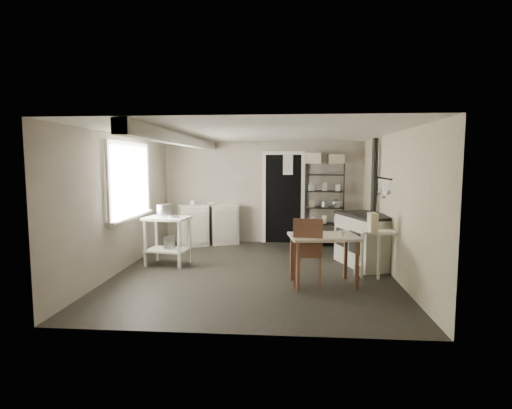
# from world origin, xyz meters

# --- Properties ---
(floor) EXTENTS (5.00, 5.00, 0.00)m
(floor) POSITION_xyz_m (0.00, 0.00, 0.00)
(floor) COLOR black
(floor) RESTS_ON ground
(ceiling) EXTENTS (5.00, 5.00, 0.00)m
(ceiling) POSITION_xyz_m (0.00, 0.00, 2.30)
(ceiling) COLOR white
(ceiling) RESTS_ON wall_back
(wall_back) EXTENTS (4.50, 0.02, 2.30)m
(wall_back) POSITION_xyz_m (0.00, 2.50, 1.15)
(wall_back) COLOR #A59B8D
(wall_back) RESTS_ON ground
(wall_front) EXTENTS (4.50, 0.02, 2.30)m
(wall_front) POSITION_xyz_m (0.00, -2.50, 1.15)
(wall_front) COLOR #A59B8D
(wall_front) RESTS_ON ground
(wall_left) EXTENTS (0.02, 5.00, 2.30)m
(wall_left) POSITION_xyz_m (-2.25, 0.00, 1.15)
(wall_left) COLOR #A59B8D
(wall_left) RESTS_ON ground
(wall_right) EXTENTS (0.02, 5.00, 2.30)m
(wall_right) POSITION_xyz_m (2.25, 0.00, 1.15)
(wall_right) COLOR #A59B8D
(wall_right) RESTS_ON ground
(window) EXTENTS (0.12, 1.76, 1.28)m
(window) POSITION_xyz_m (-2.22, 0.20, 1.50)
(window) COLOR white
(window) RESTS_ON wall_left
(doorway) EXTENTS (0.96, 0.10, 2.08)m
(doorway) POSITION_xyz_m (0.45, 2.47, 1.00)
(doorway) COLOR white
(doorway) RESTS_ON ground
(ceiling_beam) EXTENTS (0.18, 5.00, 0.18)m
(ceiling_beam) POSITION_xyz_m (-1.20, 0.00, 2.20)
(ceiling_beam) COLOR white
(ceiling_beam) RESTS_ON ceiling
(wallpaper_panel) EXTENTS (0.01, 5.00, 2.30)m
(wallpaper_panel) POSITION_xyz_m (2.24, 0.00, 1.15)
(wallpaper_panel) COLOR beige
(wallpaper_panel) RESTS_ON wall_right
(utensil_rail) EXTENTS (0.06, 1.20, 0.44)m
(utensil_rail) POSITION_xyz_m (2.19, 0.60, 1.55)
(utensil_rail) COLOR #A7A7A9
(utensil_rail) RESTS_ON wall_right
(prep_table) EXTENTS (0.83, 0.65, 0.86)m
(prep_table) POSITION_xyz_m (-1.59, 0.32, 0.40)
(prep_table) COLOR white
(prep_table) RESTS_ON ground
(stockpot) EXTENTS (0.27, 0.27, 0.28)m
(stockpot) POSITION_xyz_m (-1.66, 0.39, 0.94)
(stockpot) COLOR #A7A7A9
(stockpot) RESTS_ON prep_table
(saucepan) EXTENTS (0.23, 0.23, 0.10)m
(saucepan) POSITION_xyz_m (-1.45, 0.25, 0.85)
(saucepan) COLOR #A7A7A9
(saucepan) RESTS_ON prep_table
(bucket) EXTENTS (0.26, 0.26, 0.23)m
(bucket) POSITION_xyz_m (-1.57, 0.36, 0.39)
(bucket) COLOR #A7A7A9
(bucket) RESTS_ON prep_table
(base_cabinets) EXTENTS (1.47, 1.04, 0.89)m
(base_cabinets) POSITION_xyz_m (-1.22, 2.18, 0.46)
(base_cabinets) COLOR beige
(base_cabinets) RESTS_ON ground
(mixing_bowl) EXTENTS (0.34, 0.34, 0.08)m
(mixing_bowl) POSITION_xyz_m (-1.16, 2.13, 0.96)
(mixing_bowl) COLOR white
(mixing_bowl) RESTS_ON base_cabinets
(counter_cup) EXTENTS (0.15, 0.15, 0.10)m
(counter_cup) POSITION_xyz_m (-1.55, 2.10, 0.97)
(counter_cup) COLOR white
(counter_cup) RESTS_ON base_cabinets
(shelf_rack) EXTENTS (0.89, 0.44, 1.81)m
(shelf_rack) POSITION_xyz_m (1.36, 2.28, 0.95)
(shelf_rack) COLOR black
(shelf_rack) RESTS_ON ground
(shelf_jar) EXTENTS (0.10, 0.10, 0.19)m
(shelf_jar) POSITION_xyz_m (1.05, 2.30, 1.37)
(shelf_jar) COLOR white
(shelf_jar) RESTS_ON shelf_rack
(storage_box_a) EXTENTS (0.36, 0.33, 0.23)m
(storage_box_a) POSITION_xyz_m (1.10, 2.25, 2.01)
(storage_box_a) COLOR beige
(storage_box_a) RESTS_ON shelf_rack
(storage_box_b) EXTENTS (0.34, 0.32, 0.20)m
(storage_box_b) POSITION_xyz_m (1.58, 2.24, 1.99)
(storage_box_b) COLOR beige
(storage_box_b) RESTS_ON shelf_rack
(stove) EXTENTS (1.00, 1.32, 0.92)m
(stove) POSITION_xyz_m (1.92, 0.53, 0.44)
(stove) COLOR beige
(stove) RESTS_ON ground
(stovepipe) EXTENTS (0.13, 0.13, 1.32)m
(stovepipe) POSITION_xyz_m (2.15, 1.00, 1.59)
(stovepipe) COLOR black
(stovepipe) RESTS_ON stove
(side_ledge) EXTENTS (0.51, 0.29, 0.77)m
(side_ledge) POSITION_xyz_m (1.95, -0.34, 0.43)
(side_ledge) COLOR white
(side_ledge) RESTS_ON ground
(oats_box) EXTENTS (0.13, 0.20, 0.28)m
(oats_box) POSITION_xyz_m (1.85, -0.39, 1.01)
(oats_box) COLOR beige
(oats_box) RESTS_ON side_ledge
(work_table) EXTENTS (1.08, 0.83, 0.75)m
(work_table) POSITION_xyz_m (1.08, -0.67, 0.38)
(work_table) COLOR beige
(work_table) RESTS_ON ground
(table_cup) EXTENTS (0.12, 0.12, 0.10)m
(table_cup) POSITION_xyz_m (1.33, -0.80, 0.81)
(table_cup) COLOR white
(table_cup) RESTS_ON work_table
(chair) EXTENTS (0.46, 0.48, 1.03)m
(chair) POSITION_xyz_m (0.85, -0.68, 0.48)
(chair) COLOR brown
(chair) RESTS_ON ground
(flour_sack) EXTENTS (0.42, 0.37, 0.47)m
(flour_sack) POSITION_xyz_m (1.13, 2.08, 0.24)
(flour_sack) COLOR silver
(flour_sack) RESTS_ON ground
(floor_crock) EXTENTS (0.17, 0.17, 0.16)m
(floor_crock) POSITION_xyz_m (1.69, -0.12, 0.07)
(floor_crock) COLOR white
(floor_crock) RESTS_ON ground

